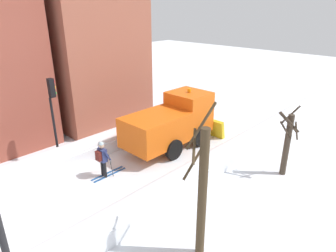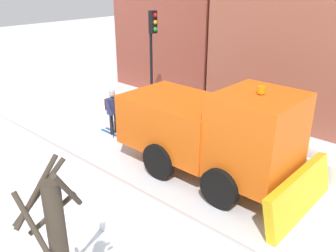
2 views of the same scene
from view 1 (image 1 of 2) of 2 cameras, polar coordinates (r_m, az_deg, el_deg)
name	(u,v)px [view 1 (image 1 of 2)]	position (r m, az deg, el deg)	size (l,w,h in m)	color
ground_plane	(192,142)	(17.67, 4.62, -3.06)	(80.00, 80.00, 0.00)	white
snowbank_left	(158,122)	(19.22, -1.85, 0.72)	(1.10, 36.00, 1.09)	white
snowbank_right	(234,149)	(16.02, 12.51, -4.39)	(1.10, 36.00, 1.09)	white
building_brick_mid	(78,22)	(21.64, -16.94, 18.63)	(7.77, 6.23, 13.03)	#9E5642
plow_truck	(173,122)	(16.57, 0.89, 0.81)	(3.20, 5.98, 3.12)	orange
skier	(103,158)	(14.06, -12.46, -5.95)	(0.62, 1.80, 1.81)	black
traffic_light_pole	(53,105)	(15.33, -21.19, 3.75)	(0.28, 0.42, 4.35)	black
bare_tree_near	(202,193)	(9.11, 6.53, -12.60)	(0.65, 1.14, 5.04)	#423321
bare_tree_mid	(287,143)	(14.71, 21.92, -2.96)	(1.00, 0.95, 3.39)	#3E3428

